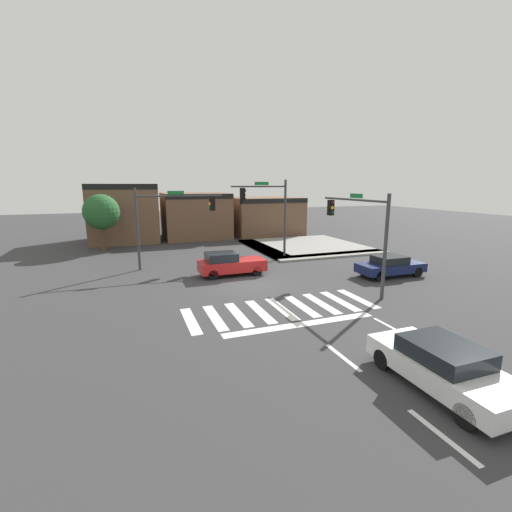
{
  "coord_description": "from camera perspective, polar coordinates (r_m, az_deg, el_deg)",
  "views": [
    {
      "loc": [
        -6.51,
        -18.66,
        5.72
      ],
      "look_at": [
        0.37,
        -0.08,
        1.64
      ],
      "focal_mm": 24.55,
      "sensor_mm": 36.0,
      "label": 1
    }
  ],
  "objects": [
    {
      "name": "ground_plane",
      "position": [
        20.58,
        -1.03,
        -4.51
      ],
      "size": [
        120.0,
        120.0,
        0.0
      ],
      "primitive_type": "plane",
      "color": "#353538"
    },
    {
      "name": "crosswalk_near",
      "position": [
        16.6,
        4.16,
        -8.54
      ],
      "size": [
        8.97,
        3.12,
        0.01
      ],
      "color": "silver",
      "rests_on": "ground_plane"
    },
    {
      "name": "lane_markings",
      "position": [
        11.19,
        28.82,
        -20.67
      ],
      "size": [
        6.8,
        24.25,
        0.01
      ],
      "color": "white",
      "rests_on": "ground_plane"
    },
    {
      "name": "bike_detector_marking",
      "position": [
        14.17,
        20.49,
        -12.96
      ],
      "size": [
        0.94,
        0.94,
        0.01
      ],
      "color": "yellow",
      "rests_on": "ground_plane"
    },
    {
      "name": "curb_corner_northeast",
      "position": [
        32.33,
        7.69,
        1.47
      ],
      "size": [
        10.0,
        10.6,
        0.15
      ],
      "color": "gray",
      "rests_on": "ground_plane"
    },
    {
      "name": "storefront_row",
      "position": [
        38.63,
        -10.2,
        6.67
      ],
      "size": [
        22.4,
        6.7,
        5.75
      ],
      "color": "brown",
      "rests_on": "ground_plane"
    },
    {
      "name": "traffic_signal_southeast",
      "position": [
        20.08,
        16.23,
        5.43
      ],
      "size": [
        0.32,
        5.84,
        5.29
      ],
      "rotation": [
        0.0,
        0.0,
        1.57
      ],
      "color": "#383A3D",
      "rests_on": "ground_plane"
    },
    {
      "name": "traffic_signal_northwest",
      "position": [
        24.64,
        -13.51,
        6.79
      ],
      "size": [
        5.91,
        0.32,
        5.5
      ],
      "color": "#383A3D",
      "rests_on": "ground_plane"
    },
    {
      "name": "traffic_signal_northeast",
      "position": [
        26.71,
        1.84,
        8.18
      ],
      "size": [
        4.42,
        0.32,
        6.05
      ],
      "rotation": [
        0.0,
        0.0,
        3.14
      ],
      "color": "#383A3D",
      "rests_on": "ground_plane"
    },
    {
      "name": "car_white",
      "position": [
        11.61,
        28.2,
        -15.47
      ],
      "size": [
        1.89,
        4.32,
        1.36
      ],
      "rotation": [
        0.0,
        0.0,
        1.57
      ],
      "color": "white",
      "rests_on": "ground_plane"
    },
    {
      "name": "car_red",
      "position": [
        22.35,
        -4.29,
        -1.27
      ],
      "size": [
        4.19,
        1.74,
        1.49
      ],
      "color": "red",
      "rests_on": "ground_plane"
    },
    {
      "name": "car_navy",
      "position": [
        23.59,
        21.03,
        -1.51
      ],
      "size": [
        4.25,
        1.76,
        1.32
      ],
      "rotation": [
        0.0,
        0.0,
        3.14
      ],
      "color": "#141E4C",
      "rests_on": "ground_plane"
    },
    {
      "name": "roadside_tree",
      "position": [
        32.81,
        -23.89,
        6.54
      ],
      "size": [
        3.01,
        3.01,
        4.9
      ],
      "color": "#4C3823",
      "rests_on": "ground_plane"
    }
  ]
}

